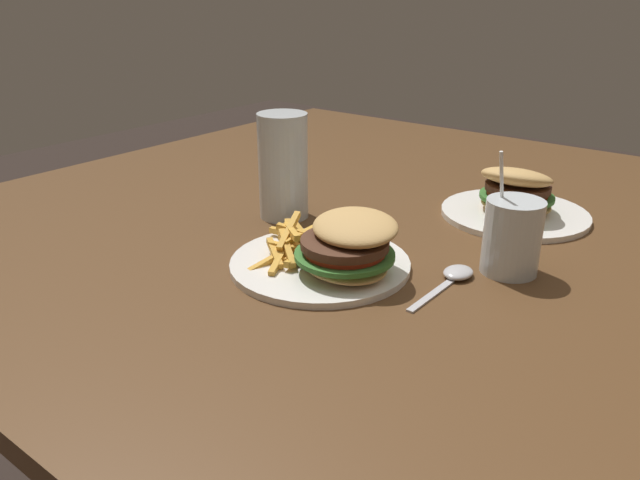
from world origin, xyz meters
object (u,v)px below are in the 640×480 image
object	(u,v)px
spoon	(455,275)
beer_glass	(283,169)
juice_glass	(512,239)
meal_plate_far	(516,199)
meal_plate_near	(335,252)

from	to	relation	value
spoon	beer_glass	bearing A→B (deg)	83.49
juice_glass	meal_plate_far	distance (m)	0.24
spoon	meal_plate_far	xyz separation A→B (m)	(-0.03, 0.29, 0.03)
meal_plate_near	beer_glass	bearing A→B (deg)	147.90
meal_plate_near	meal_plate_far	world-z (taller)	meal_plate_far
meal_plate_far	beer_glass	bearing A→B (deg)	-142.73
meal_plate_far	spoon	bearing A→B (deg)	-83.68
juice_glass	beer_glass	bearing A→B (deg)	-176.53
beer_glass	meal_plate_far	distance (m)	0.41
beer_glass	juice_glass	xyz separation A→B (m)	(0.40, 0.02, -0.04)
beer_glass	meal_plate_near	bearing A→B (deg)	-32.10
beer_glass	juice_glass	bearing A→B (deg)	3.47
meal_plate_near	juice_glass	world-z (taller)	juice_glass
juice_glass	meal_plate_near	bearing A→B (deg)	-141.38
juice_glass	spoon	world-z (taller)	juice_glass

